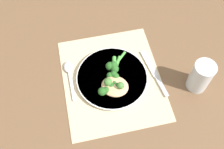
{
  "coord_description": "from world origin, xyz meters",
  "views": [
    {
      "loc": [
        0.44,
        -0.1,
        0.8
      ],
      "look_at": [
        0.0,
        0.0,
        0.03
      ],
      "focal_mm": 42.0,
      "sensor_mm": 36.0,
      "label": 1
    }
  ],
  "objects_px": {
    "plate": "(112,78)",
    "broccoli_stalk_rear": "(114,73)",
    "chicken_fillet": "(114,87)",
    "spoon": "(69,71)",
    "broccoli_stalk_right": "(114,80)",
    "broccoli_stalk_front": "(107,86)",
    "broccoli_stalk_left": "(113,66)",
    "knife": "(155,73)",
    "water_glass": "(201,76)"
  },
  "relations": [
    {
      "from": "plate",
      "to": "broccoli_stalk_rear",
      "type": "bearing_deg",
      "value": 125.14
    },
    {
      "from": "chicken_fillet",
      "to": "spoon",
      "type": "distance_m",
      "value": 0.17
    },
    {
      "from": "broccoli_stalk_right",
      "to": "spoon",
      "type": "bearing_deg",
      "value": -16.71
    },
    {
      "from": "plate",
      "to": "chicken_fillet",
      "type": "distance_m",
      "value": 0.05
    },
    {
      "from": "broccoli_stalk_front",
      "to": "broccoli_stalk_rear",
      "type": "xyz_separation_m",
      "value": [
        -0.04,
        0.03,
        -0.0
      ]
    },
    {
      "from": "chicken_fillet",
      "to": "broccoli_stalk_rear",
      "type": "xyz_separation_m",
      "value": [
        -0.05,
        0.01,
        -0.0
      ]
    },
    {
      "from": "plate",
      "to": "broccoli_stalk_left",
      "type": "height_order",
      "value": "broccoli_stalk_left"
    },
    {
      "from": "knife",
      "to": "spoon",
      "type": "distance_m",
      "value": 0.3
    },
    {
      "from": "broccoli_stalk_rear",
      "to": "water_glass",
      "type": "xyz_separation_m",
      "value": [
        0.09,
        0.27,
        0.03
      ]
    },
    {
      "from": "broccoli_stalk_front",
      "to": "broccoli_stalk_right",
      "type": "distance_m",
      "value": 0.03
    },
    {
      "from": "broccoli_stalk_left",
      "to": "spoon",
      "type": "xyz_separation_m",
      "value": [
        -0.03,
        -0.15,
        -0.02
      ]
    },
    {
      "from": "chicken_fillet",
      "to": "broccoli_stalk_left",
      "type": "relative_size",
      "value": 1.35
    },
    {
      "from": "plate",
      "to": "water_glass",
      "type": "height_order",
      "value": "water_glass"
    },
    {
      "from": "chicken_fillet",
      "to": "broccoli_stalk_right",
      "type": "xyz_separation_m",
      "value": [
        -0.02,
        0.01,
        -0.0
      ]
    },
    {
      "from": "broccoli_stalk_front",
      "to": "spoon",
      "type": "distance_m",
      "value": 0.15
    },
    {
      "from": "knife",
      "to": "spoon",
      "type": "relative_size",
      "value": 1.22
    },
    {
      "from": "spoon",
      "to": "water_glass",
      "type": "bearing_deg",
      "value": -19.5
    },
    {
      "from": "plate",
      "to": "chicken_fillet",
      "type": "bearing_deg",
      "value": -5.03
    },
    {
      "from": "broccoli_stalk_left",
      "to": "water_glass",
      "type": "distance_m",
      "value": 0.29
    },
    {
      "from": "broccoli_stalk_rear",
      "to": "chicken_fillet",
      "type": "bearing_deg",
      "value": 105.82
    },
    {
      "from": "broccoli_stalk_front",
      "to": "knife",
      "type": "height_order",
      "value": "broccoli_stalk_front"
    },
    {
      "from": "broccoli_stalk_left",
      "to": "knife",
      "type": "xyz_separation_m",
      "value": [
        0.04,
        0.14,
        -0.03
      ]
    },
    {
      "from": "spoon",
      "to": "plate",
      "type": "bearing_deg",
      "value": -23.27
    },
    {
      "from": "chicken_fillet",
      "to": "broccoli_stalk_rear",
      "type": "bearing_deg",
      "value": 166.92
    },
    {
      "from": "chicken_fillet",
      "to": "spoon",
      "type": "xyz_separation_m",
      "value": [
        -0.1,
        -0.14,
        -0.02
      ]
    },
    {
      "from": "plate",
      "to": "knife",
      "type": "relative_size",
      "value": 1.24
    },
    {
      "from": "broccoli_stalk_front",
      "to": "plate",
      "type": "bearing_deg",
      "value": -95.11
    },
    {
      "from": "broccoli_stalk_rear",
      "to": "knife",
      "type": "xyz_separation_m",
      "value": [
        0.02,
        0.14,
        -0.02
      ]
    },
    {
      "from": "broccoli_stalk_left",
      "to": "water_glass",
      "type": "height_order",
      "value": "water_glass"
    },
    {
      "from": "broccoli_stalk_right",
      "to": "knife",
      "type": "height_order",
      "value": "broccoli_stalk_right"
    },
    {
      "from": "plate",
      "to": "spoon",
      "type": "distance_m",
      "value": 0.15
    },
    {
      "from": "broccoli_stalk_right",
      "to": "spoon",
      "type": "distance_m",
      "value": 0.17
    },
    {
      "from": "broccoli_stalk_right",
      "to": "knife",
      "type": "xyz_separation_m",
      "value": [
        -0.01,
        0.15,
        -0.02
      ]
    },
    {
      "from": "broccoli_stalk_rear",
      "to": "broccoli_stalk_left",
      "type": "bearing_deg",
      "value": -68.42
    },
    {
      "from": "broccoli_stalk_rear",
      "to": "broccoli_stalk_left",
      "type": "xyz_separation_m",
      "value": [
        -0.03,
        0.0,
        0.0
      ]
    },
    {
      "from": "chicken_fillet",
      "to": "knife",
      "type": "relative_size",
      "value": 0.58
    },
    {
      "from": "broccoli_stalk_rear",
      "to": "broccoli_stalk_left",
      "type": "distance_m",
      "value": 0.03
    },
    {
      "from": "broccoli_stalk_right",
      "to": "broccoli_stalk_front",
      "type": "bearing_deg",
      "value": 39.2
    },
    {
      "from": "chicken_fillet",
      "to": "water_glass",
      "type": "bearing_deg",
      "value": 82.08
    },
    {
      "from": "plate",
      "to": "water_glass",
      "type": "relative_size",
      "value": 2.08
    },
    {
      "from": "broccoli_stalk_front",
      "to": "spoon",
      "type": "relative_size",
      "value": 0.73
    },
    {
      "from": "plate",
      "to": "knife",
      "type": "xyz_separation_m",
      "value": [
        0.01,
        0.15,
        -0.01
      ]
    },
    {
      "from": "knife",
      "to": "broccoli_stalk_front",
      "type": "bearing_deg",
      "value": 178.93
    },
    {
      "from": "broccoli_stalk_front",
      "to": "broccoli_stalk_rear",
      "type": "distance_m",
      "value": 0.05
    },
    {
      "from": "chicken_fillet",
      "to": "broccoli_stalk_rear",
      "type": "height_order",
      "value": "broccoli_stalk_rear"
    },
    {
      "from": "chicken_fillet",
      "to": "knife",
      "type": "height_order",
      "value": "chicken_fillet"
    },
    {
      "from": "broccoli_stalk_rear",
      "to": "spoon",
      "type": "height_order",
      "value": "broccoli_stalk_rear"
    },
    {
      "from": "broccoli_stalk_front",
      "to": "broccoli_stalk_left",
      "type": "bearing_deg",
      "value": -87.92
    },
    {
      "from": "broccoli_stalk_rear",
      "to": "broccoli_stalk_left",
      "type": "relative_size",
      "value": 1.12
    },
    {
      "from": "broccoli_stalk_rear",
      "to": "water_glass",
      "type": "distance_m",
      "value": 0.29
    }
  ]
}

